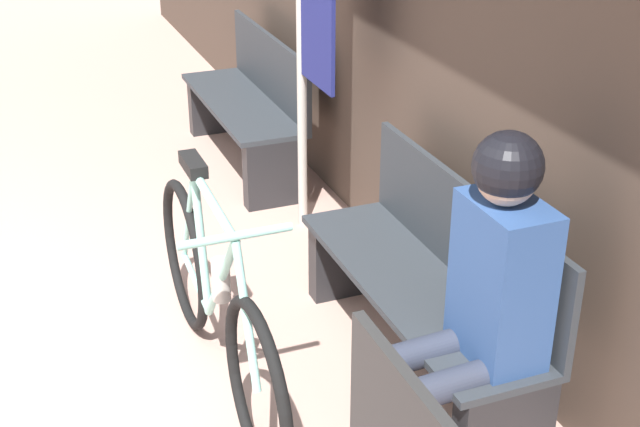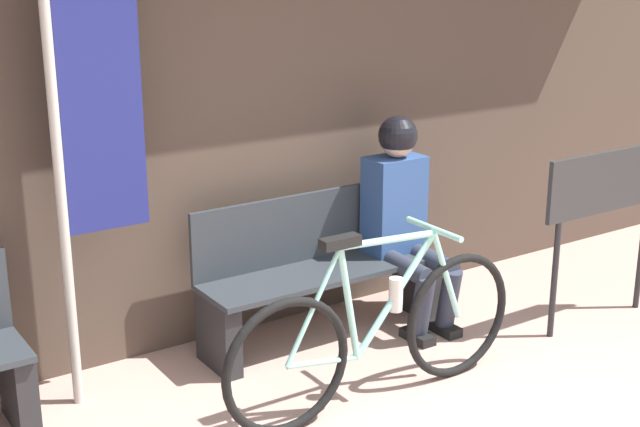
% 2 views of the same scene
% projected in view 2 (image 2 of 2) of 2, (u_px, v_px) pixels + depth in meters
% --- Properties ---
extents(storefront_wall, '(12.00, 0.56, 3.20)m').
position_uv_depth(storefront_wall, '(197.00, 47.00, 4.73)').
color(storefront_wall, '#4C3D33').
rests_on(storefront_wall, ground_plane).
extents(park_bench_near, '(1.46, 0.42, 0.83)m').
position_uv_depth(park_bench_near, '(319.00, 274.00, 5.10)').
color(park_bench_near, '#2D3338').
rests_on(park_bench_near, ground_plane).
extents(bicycle, '(1.72, 0.40, 0.91)m').
position_uv_depth(bicycle, '(378.00, 333.00, 4.34)').
color(bicycle, black).
rests_on(bicycle, ground_plane).
extents(person_seated, '(0.34, 0.60, 1.25)m').
position_uv_depth(person_seated, '(403.00, 208.00, 5.20)').
color(person_seated, '#2D3342').
rests_on(person_seated, ground_plane).
extents(banner_pole, '(0.45, 0.05, 2.09)m').
position_uv_depth(banner_pole, '(87.00, 138.00, 4.14)').
color(banner_pole, '#B7B2A8').
rests_on(banner_pole, ground_plane).
extents(signboard, '(0.97, 0.04, 1.06)m').
position_uv_depth(signboard, '(606.00, 194.00, 5.17)').
color(signboard, '#232326').
rests_on(signboard, ground_plane).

